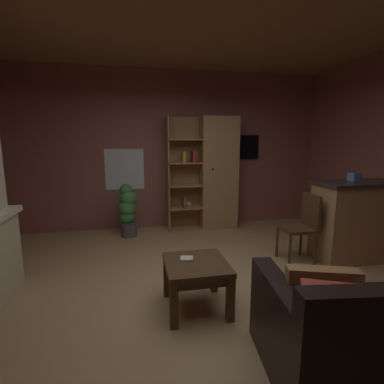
{
  "coord_description": "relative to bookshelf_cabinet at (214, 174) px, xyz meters",
  "views": [
    {
      "loc": [
        -0.61,
        -2.66,
        1.6
      ],
      "look_at": [
        0.0,
        0.4,
        1.05
      ],
      "focal_mm": 26.55,
      "sensor_mm": 36.0,
      "label": 1
    }
  ],
  "objects": [
    {
      "name": "floor",
      "position": [
        -0.81,
        -2.4,
        -1.03
      ],
      "size": [
        5.82,
        5.28,
        0.02
      ],
      "primitive_type": "cube",
      "color": "tan",
      "rests_on": "ground"
    },
    {
      "name": "wall_back",
      "position": [
        -0.81,
        0.27,
        0.43
      ],
      "size": [
        5.94,
        0.06,
        2.89
      ],
      "primitive_type": "cube",
      "color": "#8E544C",
      "rests_on": "ground"
    },
    {
      "name": "window_pane_back",
      "position": [
        -1.62,
        0.24,
        0.09
      ],
      "size": [
        0.69,
        0.01,
        0.74
      ],
      "primitive_type": "cube",
      "color": "white"
    },
    {
      "name": "bookshelf_cabinet",
      "position": [
        0.0,
        0.0,
        0.0
      ],
      "size": [
        1.29,
        0.41,
        2.05
      ],
      "color": "#A87F51",
      "rests_on": "ground"
    },
    {
      "name": "kitchen_bar_counter",
      "position": [
        1.65,
        -1.83,
        -0.47
      ],
      "size": [
        1.43,
        0.57,
        1.08
      ],
      "color": "#A87F51",
      "rests_on": "ground"
    },
    {
      "name": "tissue_box",
      "position": [
        1.47,
        -1.76,
        0.12
      ],
      "size": [
        0.13,
        0.13,
        0.11
      ],
      "primitive_type": "cube",
      "rotation": [
        0.0,
        0.0,
        0.07
      ],
      "color": "#598CBF",
      "rests_on": "kitchen_bar_counter"
    },
    {
      "name": "leather_couch",
      "position": [
        0.16,
        -3.61,
        -0.71
      ],
      "size": [
        1.63,
        1.1,
        0.84
      ],
      "color": "black",
      "rests_on": "ground"
    },
    {
      "name": "coffee_table",
      "position": [
        -0.89,
        -2.57,
        -0.64
      ],
      "size": [
        0.59,
        0.62,
        0.47
      ],
      "color": "#4C331E",
      "rests_on": "ground"
    },
    {
      "name": "table_book_0",
      "position": [
        -0.97,
        -2.49,
        -0.54
      ],
      "size": [
        0.14,
        0.13,
        0.02
      ],
      "primitive_type": "cube",
      "rotation": [
        0.0,
        0.0,
        -0.24
      ],
      "color": "beige",
      "rests_on": "coffee_table"
    },
    {
      "name": "dining_chair",
      "position": [
        0.75,
        -1.76,
        -0.49
      ],
      "size": [
        0.44,
        0.44,
        0.92
      ],
      "color": "#4C331E",
      "rests_on": "ground"
    },
    {
      "name": "potted_floor_plant",
      "position": [
        -1.58,
        -0.22,
        -0.53
      ],
      "size": [
        0.33,
        0.32,
        0.91
      ],
      "color": "#4C4C51",
      "rests_on": "ground"
    },
    {
      "name": "wall_mounted_tv",
      "position": [
        0.54,
        0.21,
        0.49
      ],
      "size": [
        0.82,
        0.06,
        0.46
      ],
      "color": "black"
    }
  ]
}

